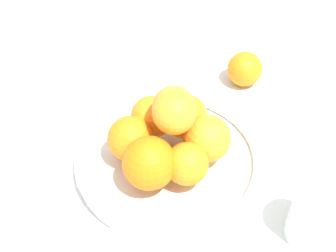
% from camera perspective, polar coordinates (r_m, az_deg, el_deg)
% --- Properties ---
extents(ground_plane, '(4.00, 4.00, 0.00)m').
position_cam_1_polar(ground_plane, '(0.80, 0.00, -4.83)').
color(ground_plane, silver).
extents(fruit_bowl, '(0.31, 0.31, 0.03)m').
position_cam_1_polar(fruit_bowl, '(0.79, 0.00, -4.13)').
color(fruit_bowl, silver).
rests_on(fruit_bowl, ground_plane).
extents(orange_pile, '(0.20, 0.20, 0.13)m').
position_cam_1_polar(orange_pile, '(0.74, 0.11, -0.95)').
color(orange_pile, orange).
rests_on(orange_pile, fruit_bowl).
extents(stray_orange, '(0.07, 0.07, 0.07)m').
position_cam_1_polar(stray_orange, '(0.95, 9.33, 6.87)').
color(stray_orange, orange).
rests_on(stray_orange, ground_plane).
extents(drinking_glass, '(0.07, 0.07, 0.09)m').
position_cam_1_polar(drinking_glass, '(0.72, 17.36, -10.57)').
color(drinking_glass, silver).
rests_on(drinking_glass, ground_plane).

